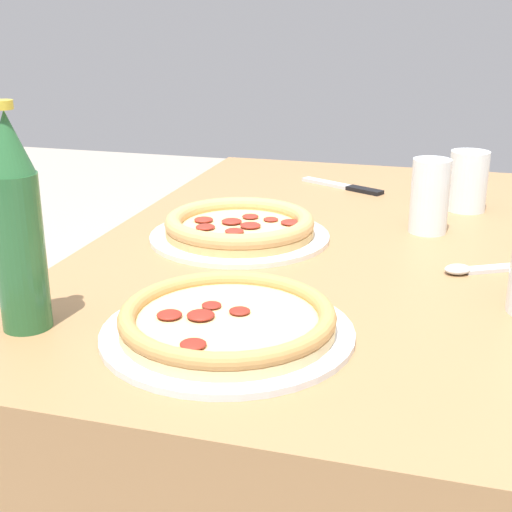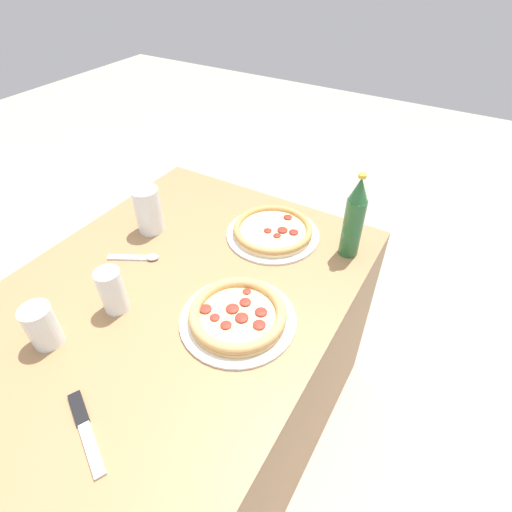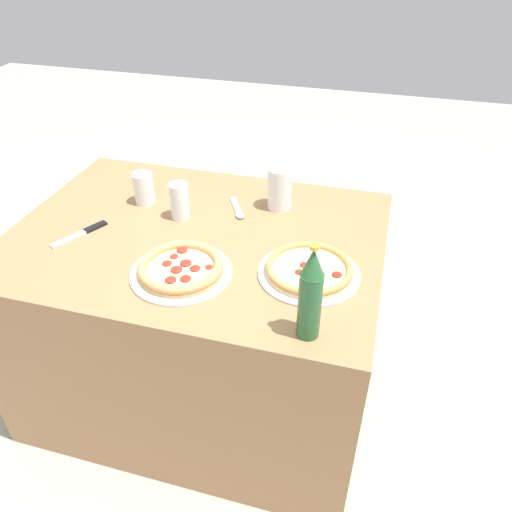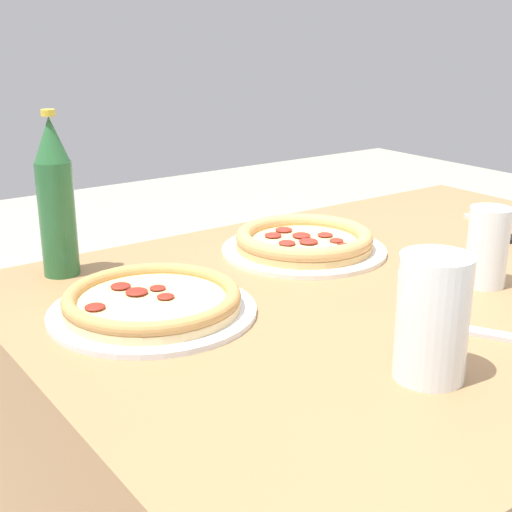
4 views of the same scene
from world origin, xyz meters
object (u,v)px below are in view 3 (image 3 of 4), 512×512
object	(u,v)px
glass_orange_juice	(144,190)
knife	(82,233)
beer_bottle	(311,294)
glass_water	(280,189)
glass_mango_juice	(180,202)
spoon	(238,211)
pizza_margherita	(181,269)
pizza_pepperoni	(309,270)

from	to	relation	value
glass_orange_juice	knife	bearing A→B (deg)	66.38
knife	beer_bottle	bearing A→B (deg)	162.11
beer_bottle	knife	world-z (taller)	beer_bottle
glass_water	glass_mango_juice	world-z (taller)	glass_water
glass_mango_juice	knife	size ratio (longest dim) A/B	0.67
spoon	pizza_margherita	bearing A→B (deg)	82.02
glass_orange_juice	pizza_margherita	bearing A→B (deg)	128.58
glass_mango_juice	beer_bottle	world-z (taller)	beer_bottle
glass_water	glass_mango_juice	xyz separation A→B (m)	(0.30, 0.15, -0.01)
pizza_margherita	glass_mango_juice	distance (m)	0.32
glass_mango_juice	beer_bottle	bearing A→B (deg)	139.89
pizza_pepperoni	beer_bottle	bearing A→B (deg)	99.74
spoon	pizza_pepperoni	bearing A→B (deg)	136.64
beer_bottle	knife	bearing A→B (deg)	-17.89
pizza_pepperoni	glass_orange_juice	size ratio (longest dim) A/B	2.65
knife	glass_mango_juice	bearing A→B (deg)	-145.69
glass_orange_juice	beer_bottle	xyz separation A→B (m)	(-0.67, 0.50, 0.08)
knife	spoon	world-z (taller)	spoon
glass_water	spoon	world-z (taller)	glass_water
glass_water	beer_bottle	bearing A→B (deg)	109.77
beer_bottle	knife	xyz separation A→B (m)	(0.78, -0.25, -0.12)
knife	glass_water	bearing A→B (deg)	-149.52
glass_mango_juice	glass_water	bearing A→B (deg)	-153.15
pizza_pepperoni	beer_bottle	xyz separation A→B (m)	(-0.04, 0.24, 0.11)
knife	pizza_margherita	bearing A→B (deg)	164.06
beer_bottle	spoon	size ratio (longest dim) A/B	1.83
spoon	glass_orange_juice	bearing A→B (deg)	3.94
beer_bottle	glass_water	bearing A→B (deg)	-70.23
glass_mango_juice	spoon	size ratio (longest dim) A/B	0.86
glass_water	knife	distance (m)	0.66
pizza_pepperoni	glass_orange_juice	world-z (taller)	glass_orange_juice
spoon	glass_water	bearing A→B (deg)	-151.61
pizza_pepperoni	glass_orange_juice	xyz separation A→B (m)	(0.63, -0.26, 0.03)
pizza_pepperoni	knife	xyz separation A→B (m)	(0.74, -0.02, -0.01)
glass_orange_juice	beer_bottle	bearing A→B (deg)	143.74
pizza_margherita	beer_bottle	distance (m)	0.43
pizza_pepperoni	glass_orange_juice	distance (m)	0.69
pizza_pepperoni	knife	world-z (taller)	pizza_pepperoni
knife	spoon	distance (m)	0.52
glass_orange_juice	beer_bottle	distance (m)	0.84
pizza_pepperoni	glass_water	distance (m)	0.40
glass_water	pizza_pepperoni	bearing A→B (deg)	115.87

